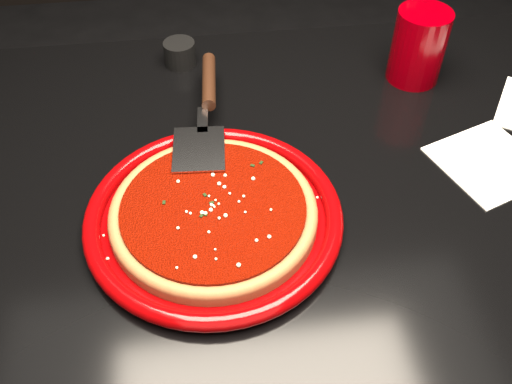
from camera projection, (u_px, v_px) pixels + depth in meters
table at (284, 317)px, 1.09m from camera, size 1.20×0.80×0.75m
plate at (214, 216)px, 0.75m from camera, size 0.42×0.42×0.03m
pizza_crust at (214, 214)px, 0.75m from camera, size 0.33×0.33×0.01m
pizza_crust_rim at (213, 211)px, 0.75m from camera, size 0.33×0.33×0.02m
pizza_sauce at (213, 208)px, 0.74m from camera, size 0.29×0.29×0.01m
parmesan_dusting at (213, 205)px, 0.74m from camera, size 0.23×0.23×0.01m
basil_flecks at (213, 205)px, 0.74m from camera, size 0.22×0.22×0.00m
pizza_server at (206, 110)px, 0.86m from camera, size 0.11×0.32×0.02m
cup at (418, 46)px, 0.94m from camera, size 0.10×0.10×0.12m
napkin_a at (489, 162)px, 0.84m from camera, size 0.18×0.18×0.00m
ramekin at (180, 53)px, 1.00m from camera, size 0.07×0.07×0.04m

